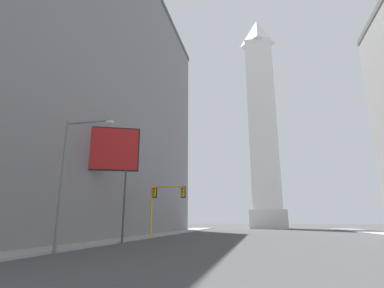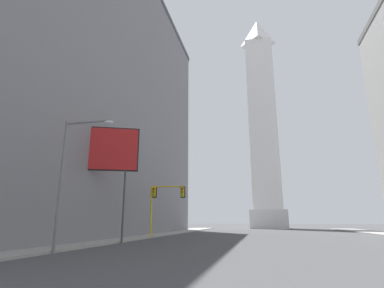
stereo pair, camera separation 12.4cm
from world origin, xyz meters
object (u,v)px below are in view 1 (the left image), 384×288
(traffic_light_mid_left, at_px, (163,198))
(street_lamp, at_px, (71,168))
(obelisk, at_px, (262,120))
(billboard_sign, at_px, (101,151))

(traffic_light_mid_left, height_order, street_lamp, street_lamp)
(obelisk, bearing_deg, billboard_sign, -105.31)
(billboard_sign, bearing_deg, obelisk, 74.69)
(street_lamp, height_order, billboard_sign, billboard_sign)
(traffic_light_mid_left, xyz_separation_m, billboard_sign, (-3.04, -9.28, 3.76))
(traffic_light_mid_left, relative_size, billboard_sign, 0.56)
(traffic_light_mid_left, bearing_deg, billboard_sign, -108.12)
(obelisk, xyz_separation_m, street_lamp, (-13.18, -65.44, -24.30))
(obelisk, distance_m, street_lamp, 71.04)
(street_lamp, bearing_deg, traffic_light_mid_left, 88.45)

